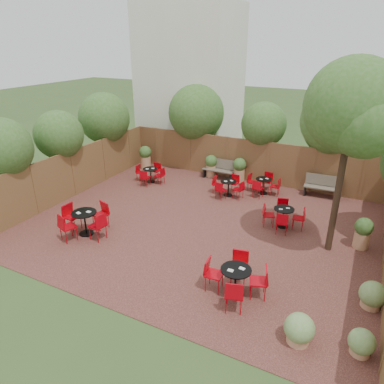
% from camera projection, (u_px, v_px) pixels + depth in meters
% --- Properties ---
extents(ground, '(80.00, 80.00, 0.00)m').
position_uv_depth(ground, '(200.00, 225.00, 12.99)').
color(ground, '#354F23').
rests_on(ground, ground).
extents(courtyard_paving, '(12.00, 10.00, 0.02)m').
position_uv_depth(courtyard_paving, '(200.00, 225.00, 12.98)').
color(courtyard_paving, '#3D1D19').
rests_on(courtyard_paving, ground).
extents(fence_back, '(12.00, 0.08, 2.00)m').
position_uv_depth(fence_back, '(247.00, 160.00, 16.68)').
color(fence_back, brown).
rests_on(fence_back, ground).
extents(fence_left, '(0.08, 10.00, 2.00)m').
position_uv_depth(fence_left, '(73.00, 173.00, 15.08)').
color(fence_left, brown).
rests_on(fence_left, ground).
extents(neighbour_building, '(5.00, 4.00, 8.00)m').
position_uv_depth(neighbour_building, '(191.00, 82.00, 19.82)').
color(neighbour_building, silver).
rests_on(neighbour_building, ground).
extents(overhang_foliage, '(15.66, 10.68, 2.78)m').
position_uv_depth(overhang_foliage, '(209.00, 128.00, 15.13)').
color(overhang_foliage, '#2F561B').
rests_on(overhang_foliage, ground).
extents(courtyard_tree, '(2.80, 2.70, 5.88)m').
position_uv_depth(courtyard_tree, '(352.00, 113.00, 9.74)').
color(courtyard_tree, black).
rests_on(courtyard_tree, courtyard_paving).
extents(park_bench_left, '(1.52, 0.50, 0.94)m').
position_uv_depth(park_bench_left, '(219.00, 169.00, 17.09)').
color(park_bench_left, brown).
rests_on(park_bench_left, courtyard_paving).
extents(park_bench_right, '(1.51, 0.54, 0.92)m').
position_uv_depth(park_bench_right, '(323.00, 186.00, 15.10)').
color(park_bench_right, brown).
rests_on(park_bench_right, courtyard_paving).
extents(bistro_tables, '(8.04, 8.39, 0.96)m').
position_uv_depth(bistro_tables, '(197.00, 211.00, 13.04)').
color(bistro_tables, black).
rests_on(bistro_tables, courtyard_paving).
extents(planters, '(11.12, 4.33, 1.17)m').
position_uv_depth(planters, '(219.00, 173.00, 16.21)').
color(planters, tan).
rests_on(planters, courtyard_paving).
extents(low_shrubs, '(2.06, 2.66, 0.73)m').
position_uv_depth(low_shrubs, '(342.00, 319.00, 8.15)').
color(low_shrubs, tan).
rests_on(low_shrubs, courtyard_paving).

